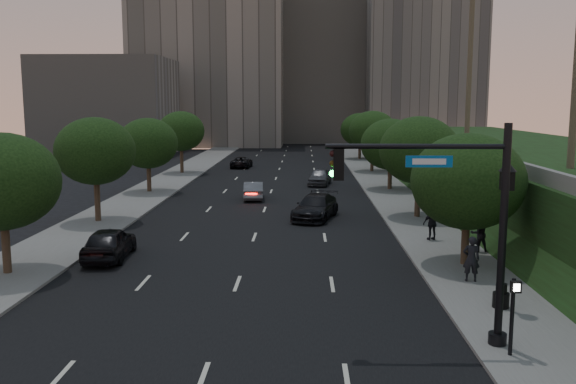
{
  "coord_description": "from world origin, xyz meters",
  "views": [
    {
      "loc": [
        2.78,
        -19.81,
        7.59
      ],
      "look_at": [
        2.08,
        7.33,
        3.6
      ],
      "focal_mm": 38.0,
      "sensor_mm": 36.0,
      "label": 1
    }
  ],
  "objects_px": {
    "sedan_far_left": "(242,162)",
    "sedan_far_right": "(320,177)",
    "pedestrian_b": "(479,233)",
    "sedan_near_left": "(109,243)",
    "pedestrian_a": "(471,259)",
    "sedan_near_right": "(316,207)",
    "traffic_signal_mast": "(467,233)",
    "street_lamp": "(504,241)",
    "pedestrian_c": "(432,223)",
    "sedan_mid_left": "(254,190)"
  },
  "relations": [
    {
      "from": "sedan_far_right",
      "to": "sedan_near_right",
      "type": "bearing_deg",
      "value": -83.46
    },
    {
      "from": "traffic_signal_mast",
      "to": "sedan_near_right",
      "type": "relative_size",
      "value": 1.28
    },
    {
      "from": "sedan_near_left",
      "to": "pedestrian_c",
      "type": "relative_size",
      "value": 2.5
    },
    {
      "from": "sedan_far_left",
      "to": "pedestrian_b",
      "type": "height_order",
      "value": "pedestrian_b"
    },
    {
      "from": "sedan_far_right",
      "to": "pedestrian_b",
      "type": "distance_m",
      "value": 26.98
    },
    {
      "from": "sedan_near_left",
      "to": "pedestrian_c",
      "type": "distance_m",
      "value": 16.98
    },
    {
      "from": "sedan_near_left",
      "to": "sedan_near_right",
      "type": "relative_size",
      "value": 0.86
    },
    {
      "from": "sedan_far_left",
      "to": "sedan_far_right",
      "type": "relative_size",
      "value": 1.03
    },
    {
      "from": "traffic_signal_mast",
      "to": "sedan_far_right",
      "type": "height_order",
      "value": "traffic_signal_mast"
    },
    {
      "from": "pedestrian_b",
      "to": "pedestrian_c",
      "type": "bearing_deg",
      "value": -62.99
    },
    {
      "from": "pedestrian_a",
      "to": "pedestrian_b",
      "type": "bearing_deg",
      "value": -101.92
    },
    {
      "from": "sedan_near_left",
      "to": "sedan_mid_left",
      "type": "distance_m",
      "value": 19.59
    },
    {
      "from": "sedan_far_left",
      "to": "sedan_near_right",
      "type": "distance_m",
      "value": 32.75
    },
    {
      "from": "sedan_near_right",
      "to": "sedan_mid_left",
      "type": "bearing_deg",
      "value": 135.78
    },
    {
      "from": "sedan_far_left",
      "to": "pedestrian_b",
      "type": "relative_size",
      "value": 2.53
    },
    {
      "from": "traffic_signal_mast",
      "to": "pedestrian_c",
      "type": "bearing_deg",
      "value": 81.86
    },
    {
      "from": "street_lamp",
      "to": "sedan_mid_left",
      "type": "relative_size",
      "value": 1.31
    },
    {
      "from": "pedestrian_b",
      "to": "pedestrian_a",
      "type": "bearing_deg",
      "value": 62.27
    },
    {
      "from": "sedan_mid_left",
      "to": "sedan_near_right",
      "type": "xyz_separation_m",
      "value": [
        4.76,
        -8.11,
        0.09
      ]
    },
    {
      "from": "sedan_near_left",
      "to": "pedestrian_a",
      "type": "xyz_separation_m",
      "value": [
        16.52,
        -3.83,
        0.32
      ]
    },
    {
      "from": "street_lamp",
      "to": "pedestrian_b",
      "type": "distance_m",
      "value": 8.84
    },
    {
      "from": "street_lamp",
      "to": "sedan_far_left",
      "type": "distance_m",
      "value": 51.67
    },
    {
      "from": "sedan_far_left",
      "to": "pedestrian_a",
      "type": "height_order",
      "value": "pedestrian_a"
    },
    {
      "from": "traffic_signal_mast",
      "to": "sedan_mid_left",
      "type": "distance_m",
      "value": 30.85
    },
    {
      "from": "sedan_near_left",
      "to": "sedan_near_right",
      "type": "xyz_separation_m",
      "value": [
        10.28,
        10.68,
        -0.0
      ]
    },
    {
      "from": "traffic_signal_mast",
      "to": "sedan_near_left",
      "type": "distance_m",
      "value": 18.14
    },
    {
      "from": "traffic_signal_mast",
      "to": "pedestrian_b",
      "type": "bearing_deg",
      "value": 72.07
    },
    {
      "from": "pedestrian_a",
      "to": "pedestrian_b",
      "type": "relative_size",
      "value": 1.04
    },
    {
      "from": "sedan_near_left",
      "to": "pedestrian_b",
      "type": "height_order",
      "value": "pedestrian_b"
    },
    {
      "from": "sedan_mid_left",
      "to": "pedestrian_a",
      "type": "height_order",
      "value": "pedestrian_a"
    },
    {
      "from": "sedan_mid_left",
      "to": "pedestrian_c",
      "type": "height_order",
      "value": "pedestrian_c"
    },
    {
      "from": "pedestrian_b",
      "to": "pedestrian_c",
      "type": "distance_m",
      "value": 3.1
    },
    {
      "from": "traffic_signal_mast",
      "to": "sedan_far_left",
      "type": "distance_m",
      "value": 54.48
    },
    {
      "from": "sedan_mid_left",
      "to": "pedestrian_b",
      "type": "xyz_separation_m",
      "value": [
        12.8,
        -17.37,
        0.37
      ]
    },
    {
      "from": "traffic_signal_mast",
      "to": "pedestrian_b",
      "type": "distance_m",
      "value": 12.89
    },
    {
      "from": "sedan_near_right",
      "to": "pedestrian_b",
      "type": "distance_m",
      "value": 12.27
    },
    {
      "from": "sedan_far_right",
      "to": "sedan_near_left",
      "type": "bearing_deg",
      "value": -102.89
    },
    {
      "from": "sedan_far_right",
      "to": "pedestrian_c",
      "type": "bearing_deg",
      "value": -67.75
    },
    {
      "from": "sedan_mid_left",
      "to": "pedestrian_c",
      "type": "bearing_deg",
      "value": 122.62
    },
    {
      "from": "street_lamp",
      "to": "pedestrian_a",
      "type": "distance_m",
      "value": 3.65
    },
    {
      "from": "pedestrian_c",
      "to": "sedan_near_left",
      "type": "bearing_deg",
      "value": -3.37
    },
    {
      "from": "sedan_near_left",
      "to": "pedestrian_a",
      "type": "distance_m",
      "value": 16.96
    },
    {
      "from": "pedestrian_c",
      "to": "sedan_far_left",
      "type": "bearing_deg",
      "value": -86.34
    },
    {
      "from": "sedan_far_left",
      "to": "sedan_near_right",
      "type": "height_order",
      "value": "sedan_near_right"
    },
    {
      "from": "traffic_signal_mast",
      "to": "pedestrian_c",
      "type": "xyz_separation_m",
      "value": [
        2.08,
        14.53,
        -2.59
      ]
    },
    {
      "from": "pedestrian_b",
      "to": "sedan_far_right",
      "type": "bearing_deg",
      "value": -82.93
    },
    {
      "from": "sedan_near_left",
      "to": "sedan_far_right",
      "type": "relative_size",
      "value": 1.03
    },
    {
      "from": "sedan_mid_left",
      "to": "sedan_far_left",
      "type": "relative_size",
      "value": 0.92
    },
    {
      "from": "street_lamp",
      "to": "sedan_near_right",
      "type": "relative_size",
      "value": 1.03
    },
    {
      "from": "sedan_near_right",
      "to": "sedan_far_right",
      "type": "bearing_deg",
      "value": 102.97
    }
  ]
}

